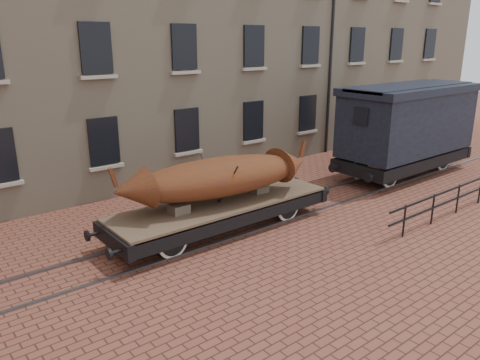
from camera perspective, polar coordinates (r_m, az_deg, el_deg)
ground at (r=15.19m, az=0.70°, el=-5.24°), size 90.00×90.00×0.00m
warehouse_cream at (r=24.05m, az=-9.48°, el=19.75°), size 40.00×10.19×14.00m
rail_track at (r=15.18m, az=0.70°, el=-5.13°), size 30.00×1.52×0.06m
flatcar_wagon at (r=14.36m, az=-2.30°, el=-3.38°), size 7.98×2.16×1.20m
iron_boat at (r=14.00m, az=-2.61°, el=0.40°), size 6.51×2.48×1.57m
goods_van at (r=21.13m, az=19.82°, el=6.95°), size 7.49×2.73×3.87m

